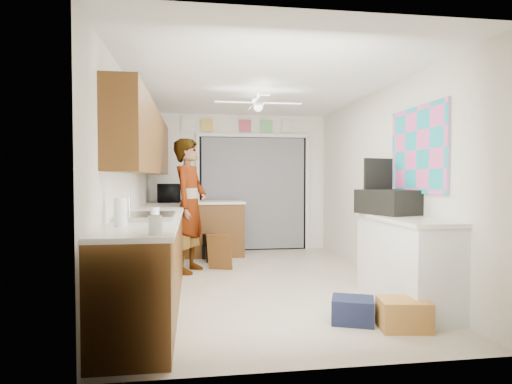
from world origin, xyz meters
name	(u,v)px	position (x,y,z in m)	size (l,w,h in m)	color
floor	(260,283)	(0.00, 0.00, 0.00)	(5.00, 5.00, 0.00)	#C2B19C
ceiling	(261,86)	(0.00, 0.00, 2.50)	(5.00, 5.00, 0.00)	white
wall_back	(240,183)	(0.00, 2.50, 1.25)	(3.20, 3.20, 0.00)	white
wall_front	(316,192)	(0.00, -2.50, 1.25)	(3.20, 3.20, 0.00)	white
wall_left	(131,186)	(-1.60, 0.00, 1.25)	(5.00, 5.00, 0.00)	white
wall_right	(380,185)	(1.60, 0.00, 1.25)	(5.00, 5.00, 0.00)	white
left_base_cabinets	(157,250)	(-1.30, 0.00, 0.45)	(0.60, 4.80, 0.90)	brown
left_countertop	(157,212)	(-1.29, 0.00, 0.92)	(0.62, 4.80, 0.04)	white
upper_cabinets	(146,142)	(-1.44, 0.20, 1.80)	(0.32, 4.00, 0.80)	brown
sink_basin	(149,217)	(-1.29, -1.00, 0.95)	(0.50, 0.76, 0.06)	silver
faucet	(129,208)	(-1.48, -1.00, 1.05)	(0.03, 0.03, 0.22)	silver
peninsula_base	(214,229)	(-0.50, 2.00, 0.45)	(1.00, 0.60, 0.90)	brown
peninsula_top	(214,202)	(-0.50, 2.00, 0.92)	(1.04, 0.64, 0.04)	white
back_opening_recess	(253,193)	(0.25, 2.47, 1.05)	(2.00, 0.06, 2.10)	black
curtain_panel	(254,194)	(0.25, 2.43, 1.05)	(1.90, 0.03, 2.05)	gray
door_trim_left	(198,194)	(-0.77, 2.44, 1.05)	(0.06, 0.04, 2.10)	white
door_trim_right	(307,193)	(1.27, 2.44, 1.05)	(0.06, 0.04, 2.10)	white
door_trim_head	(253,135)	(0.25, 2.44, 2.12)	(2.10, 0.04, 0.06)	white
header_frame_0	(207,125)	(-0.60, 2.47, 2.30)	(0.22, 0.02, 0.22)	gold
header_frame_2	(245,126)	(0.10, 2.47, 2.30)	(0.22, 0.02, 0.22)	#C2495C
header_frame_3	(267,126)	(0.50, 2.47, 2.30)	(0.22, 0.02, 0.22)	#6BBC72
header_frame_4	(288,126)	(0.90, 2.47, 2.30)	(0.22, 0.02, 0.22)	silver
route66_sign	(187,125)	(-0.95, 2.47, 2.30)	(0.22, 0.02, 0.26)	silver
right_counter_base	(406,263)	(1.35, -1.20, 0.45)	(0.50, 1.40, 0.90)	white
right_counter_top	(405,219)	(1.34, -1.20, 0.92)	(0.54, 1.44, 0.04)	white
abstract_painting	(418,150)	(1.58, -1.00, 1.65)	(0.03, 1.15, 0.95)	#FF5DAE
ceiling_fan	(258,103)	(0.00, 0.20, 2.32)	(1.14, 1.14, 0.24)	white
microwave	(169,193)	(-1.25, 1.82, 1.09)	(0.55, 0.37, 0.30)	black
jar_a	(155,225)	(-1.12, -2.25, 1.01)	(0.10, 0.10, 0.14)	silver
jar_b	(155,214)	(-1.21, -1.17, 1.00)	(0.08, 0.08, 0.12)	silver
paper_towel_roll	(120,212)	(-1.45, -1.66, 1.06)	(0.11, 0.11, 0.24)	white
suitcase	(389,202)	(1.32, -0.87, 1.08)	(0.47, 0.63, 0.27)	black
suitcase_rim	(389,212)	(1.32, -0.87, 0.97)	(0.44, 0.58, 0.02)	yellow
suitcase_lid	(378,179)	(1.32, -0.58, 1.33)	(0.42, 0.03, 0.50)	black
cardboard_box	(404,314)	(1.00, -1.84, 0.13)	(0.43, 0.32, 0.27)	#B68239
navy_crate	(353,310)	(0.62, -1.61, 0.12)	(0.38, 0.32, 0.23)	#141933
cabinet_door_panel	(220,252)	(-0.47, 0.81, 0.27)	(0.36, 0.03, 0.53)	brown
man	(190,205)	(-0.90, 0.77, 0.95)	(0.69, 0.46, 1.90)	white
dog	(210,246)	(-0.58, 1.55, 0.24)	(0.26, 0.61, 0.48)	black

